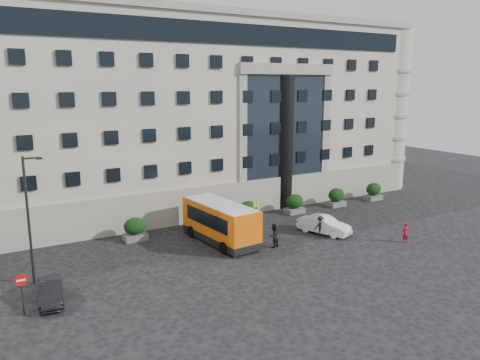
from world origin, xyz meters
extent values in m
plane|color=black|center=(0.00, 0.00, 0.00)|extent=(120.00, 120.00, 0.00)
cube|color=gray|center=(6.00, 22.00, 9.00)|extent=(44.00, 24.00, 18.00)
cylinder|color=black|center=(12.00, 10.30, 6.50)|extent=(1.80, 1.80, 13.00)
cube|color=#585856|center=(-4.00, 7.80, 0.25)|extent=(1.80, 1.20, 0.50)
ellipsoid|color=black|center=(-4.00, 7.80, 1.17)|extent=(1.80, 1.26, 1.34)
cube|color=#585856|center=(1.20, 7.80, 0.25)|extent=(1.80, 1.20, 0.50)
ellipsoid|color=black|center=(1.20, 7.80, 1.17)|extent=(1.80, 1.26, 1.34)
cube|color=#585856|center=(6.40, 7.80, 0.25)|extent=(1.80, 1.20, 0.50)
ellipsoid|color=black|center=(6.40, 7.80, 1.17)|extent=(1.80, 1.26, 1.34)
cube|color=#585856|center=(11.60, 7.80, 0.25)|extent=(1.80, 1.20, 0.50)
ellipsoid|color=black|center=(11.60, 7.80, 1.17)|extent=(1.80, 1.26, 1.34)
cube|color=#585856|center=(16.80, 7.80, 0.25)|extent=(1.80, 1.20, 0.50)
ellipsoid|color=black|center=(16.80, 7.80, 1.17)|extent=(1.80, 1.26, 1.34)
cube|color=#585856|center=(22.00, 7.80, 0.25)|extent=(1.80, 1.20, 0.50)
ellipsoid|color=black|center=(22.00, 7.80, 1.17)|extent=(1.80, 1.26, 1.34)
cylinder|color=#262628|center=(-12.00, 3.00, 4.00)|extent=(0.16, 0.16, 8.00)
cylinder|color=#262628|center=(-11.55, 3.00, 7.85)|extent=(0.90, 0.12, 0.12)
cube|color=black|center=(-11.10, 3.00, 7.80)|extent=(0.35, 0.18, 0.14)
cylinder|color=#262628|center=(5.50, 5.00, 1.25)|extent=(0.08, 0.08, 2.50)
cube|color=yellow|center=(5.50, 5.00, 2.30)|extent=(0.50, 0.06, 0.45)
cylinder|color=#262628|center=(-13.00, -1.00, 1.10)|extent=(0.08, 0.08, 2.20)
cylinder|color=red|center=(-13.00, -1.06, 2.00)|extent=(0.64, 0.05, 0.64)
cube|color=white|center=(-13.00, -1.10, 2.00)|extent=(0.45, 0.04, 0.10)
cube|color=#E75C0A|center=(1.65, 4.11, 1.81)|extent=(3.24, 7.60, 2.51)
cube|color=black|center=(1.65, 4.11, 0.45)|extent=(3.28, 7.64, 0.55)
cube|color=black|center=(1.65, 4.11, 2.06)|extent=(3.14, 5.99, 1.11)
cube|color=silver|center=(1.65, 4.11, 3.01)|extent=(3.08, 7.22, 0.18)
cylinder|color=black|center=(0.62, 1.63, 0.45)|extent=(0.37, 0.92, 0.90)
cylinder|color=black|center=(3.14, 1.88, 0.45)|extent=(0.37, 0.92, 0.90)
cylinder|color=black|center=(0.16, 6.34, 0.45)|extent=(0.37, 0.92, 0.90)
cylinder|color=black|center=(2.68, 6.58, 0.45)|extent=(0.37, 0.92, 0.90)
imported|color=black|center=(-11.50, -0.16, 0.62)|extent=(1.75, 3.87, 1.23)
imported|color=silver|center=(10.00, 1.61, 0.73)|extent=(3.07, 4.69, 1.46)
imported|color=maroon|center=(14.00, -3.29, 0.81)|extent=(0.62, 0.42, 1.62)
imported|color=black|center=(4.53, 0.97, 0.92)|extent=(1.08, 0.96, 1.85)
imported|color=black|center=(9.40, 1.37, 0.82)|extent=(1.11, 0.69, 1.65)
camera|label=1|loc=(-14.60, -26.85, 12.21)|focal=35.00mm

